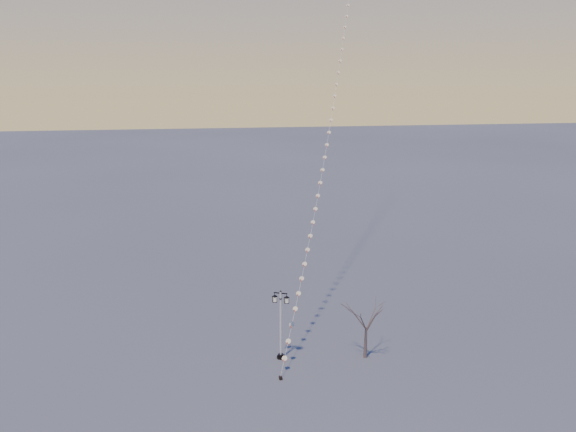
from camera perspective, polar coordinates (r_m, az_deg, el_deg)
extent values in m
plane|color=#525252|center=(35.47, -0.56, -15.14)|extent=(300.00, 300.00, 0.00)
cylinder|color=black|center=(37.30, -0.70, -13.47)|extent=(0.49, 0.49, 0.14)
cylinder|color=black|center=(37.24, -0.70, -13.29)|extent=(0.35, 0.35, 0.12)
cylinder|color=white|center=(36.32, -0.71, -10.30)|extent=(0.11, 0.11, 4.13)
cylinder|color=black|center=(35.70, -0.72, -7.99)|extent=(0.18, 0.18, 0.05)
cube|color=black|center=(35.57, -0.72, -7.46)|extent=(0.79, 0.37, 0.05)
sphere|color=black|center=(35.53, -0.72, -7.31)|extent=(0.12, 0.12, 0.12)
pyramid|color=black|center=(35.70, -1.30, -7.61)|extent=(0.39, 0.39, 0.12)
cube|color=beige|center=(35.81, -1.30, -8.01)|extent=(0.23, 0.23, 0.30)
cube|color=black|center=(35.87, -1.30, -8.26)|extent=(0.26, 0.26, 0.04)
pyramid|color=black|center=(35.53, -0.14, -7.71)|extent=(0.39, 0.39, 0.12)
cube|color=beige|center=(35.63, -0.14, -8.12)|extent=(0.23, 0.23, 0.30)
cube|color=black|center=(35.70, -0.14, -8.37)|extent=(0.26, 0.26, 0.04)
cone|color=brown|center=(37.29, 7.50, -12.00)|extent=(0.24, 0.24, 2.01)
cylinder|color=black|center=(35.03, -0.72, -15.36)|extent=(0.21, 0.21, 0.21)
cylinder|color=black|center=(35.01, -0.72, -15.32)|extent=(0.03, 0.03, 0.26)
cone|color=#FD4422|center=(50.68, 4.42, 13.75)|extent=(0.08, 0.08, 0.29)
cylinder|color=white|center=(34.78, -0.73, -14.62)|extent=(0.02, 0.02, 0.82)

